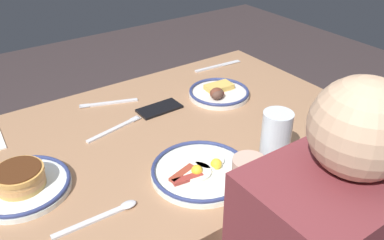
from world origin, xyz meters
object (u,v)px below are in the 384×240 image
(plate_far_companion, at_px, (201,171))
(cell_phone, at_px, (159,109))
(fork_far, at_px, (115,129))
(fork_near, at_px, (108,103))
(butter_knife, at_px, (218,66))
(tea_spoon, at_px, (108,214))
(plate_near_main, at_px, (21,183))
(drinking_glass, at_px, (276,139))
(plate_center_pancakes, at_px, (219,93))

(plate_far_companion, xyz_separation_m, cell_phone, (-0.09, -0.36, -0.01))
(plate_far_companion, bearing_deg, fork_far, -75.20)
(fork_near, relative_size, butter_knife, 0.89)
(fork_far, distance_m, tea_spoon, 0.37)
(plate_far_companion, distance_m, fork_near, 0.49)
(plate_far_companion, relative_size, fork_far, 1.31)
(plate_near_main, xyz_separation_m, fork_near, (-0.36, -0.29, -0.02))
(fork_far, relative_size, tea_spoon, 0.98)
(drinking_glass, distance_m, tea_spoon, 0.47)
(plate_near_main, relative_size, butter_knife, 1.10)
(cell_phone, relative_size, fork_far, 0.73)
(plate_near_main, bearing_deg, fork_far, -157.74)
(plate_center_pancakes, xyz_separation_m, cell_phone, (0.22, -0.04, -0.01))
(plate_far_companion, bearing_deg, plate_center_pancakes, -134.06)
(plate_far_companion, relative_size, butter_knife, 1.20)
(plate_near_main, xyz_separation_m, plate_far_companion, (-0.39, 0.20, -0.01))
(plate_center_pancakes, xyz_separation_m, butter_knife, (-0.16, -0.21, -0.01))
(plate_near_main, bearing_deg, tea_spoon, 123.99)
(plate_near_main, relative_size, fork_far, 1.20)
(plate_center_pancakes, xyz_separation_m, tea_spoon, (0.57, 0.31, -0.01))
(drinking_glass, relative_size, fork_near, 0.77)
(plate_far_companion, xyz_separation_m, tea_spoon, (0.26, -0.00, -0.01))
(cell_phone, bearing_deg, plate_far_companion, 75.06)
(cell_phone, height_order, fork_near, cell_phone)
(drinking_glass, xyz_separation_m, fork_near, (0.23, -0.55, -0.06))
(cell_phone, relative_size, tea_spoon, 0.72)
(cell_phone, distance_m, fork_far, 0.18)
(plate_near_main, height_order, plate_far_companion, plate_near_main)
(butter_knife, relative_size, tea_spoon, 1.07)
(plate_far_companion, height_order, fork_near, plate_far_companion)
(plate_near_main, distance_m, cell_phone, 0.51)
(tea_spoon, bearing_deg, butter_knife, -144.15)
(plate_center_pancakes, relative_size, drinking_glass, 1.46)
(cell_phone, xyz_separation_m, fork_near, (0.12, -0.13, -0.00))
(cell_phone, xyz_separation_m, butter_knife, (-0.38, -0.17, -0.00))
(plate_near_main, distance_m, plate_far_companion, 0.44)
(fork_near, distance_m, tea_spoon, 0.54)
(plate_far_companion, height_order, tea_spoon, plate_far_companion)
(plate_center_pancakes, height_order, fork_far, plate_center_pancakes)
(tea_spoon, bearing_deg, plate_near_main, -56.01)
(drinking_glass, xyz_separation_m, tea_spoon, (0.46, -0.06, -0.06))
(plate_far_companion, bearing_deg, fork_near, -86.17)
(plate_far_companion, relative_size, drinking_glass, 1.77)
(plate_center_pancakes, relative_size, plate_far_companion, 0.82)
(plate_center_pancakes, xyz_separation_m, fork_far, (0.39, -0.01, -0.01))
(plate_near_main, xyz_separation_m, plate_center_pancakes, (-0.70, -0.12, -0.01))
(cell_phone, bearing_deg, tea_spoon, 44.51)
(plate_center_pancakes, height_order, tea_spoon, plate_center_pancakes)
(cell_phone, height_order, tea_spoon, tea_spoon)
(plate_near_main, distance_m, drinking_glass, 0.65)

